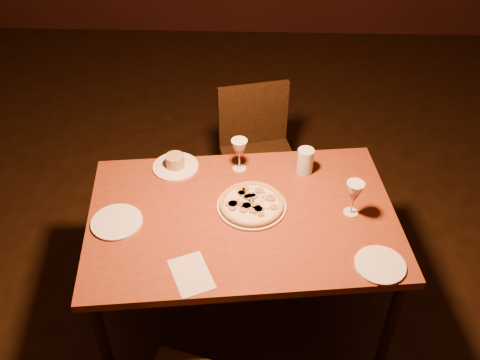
{
  "coord_description": "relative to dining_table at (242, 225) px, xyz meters",
  "views": [
    {
      "loc": [
        -0.03,
        -1.62,
        2.39
      ],
      "look_at": [
        -0.09,
        0.13,
        0.89
      ],
      "focal_mm": 40.0,
      "sensor_mm": 36.0,
      "label": 1
    }
  ],
  "objects": [
    {
      "name": "water_tumbler",
      "position": [
        0.29,
        0.31,
        0.13
      ],
      "size": [
        0.08,
        0.08,
        0.13
      ],
      "primitive_type": "cylinder",
      "color": "silver",
      "rests_on": "dining_table"
    },
    {
      "name": "floor",
      "position": [
        0.08,
        -0.08,
        -0.67
      ],
      "size": [
        7.0,
        7.0,
        0.0
      ],
      "primitive_type": "plane",
      "color": "black",
      "rests_on": "ground"
    },
    {
      "name": "wine_glass_right",
      "position": [
        0.48,
        0.03,
        0.15
      ],
      "size": [
        0.08,
        0.08,
        0.17
      ],
      "primitive_type": null,
      "color": "#A95746",
      "rests_on": "dining_table"
    },
    {
      "name": "pizza_plate",
      "position": [
        0.04,
        0.05,
        0.08
      ],
      "size": [
        0.31,
        0.31,
        0.03
      ],
      "color": "white",
      "rests_on": "dining_table"
    },
    {
      "name": "wine_glass_far",
      "position": [
        -0.02,
        0.32,
        0.15
      ],
      "size": [
        0.08,
        0.08,
        0.17
      ],
      "primitive_type": null,
      "color": "#A95746",
      "rests_on": "dining_table"
    },
    {
      "name": "menu_card",
      "position": [
        -0.19,
        -0.34,
        0.07
      ],
      "size": [
        0.21,
        0.25,
        0.0
      ],
      "primitive_type": "cube",
      "rotation": [
        0.0,
        0.0,
        0.42
      ],
      "color": "beige",
      "rests_on": "dining_table"
    },
    {
      "name": "side_plate_left",
      "position": [
        -0.55,
        -0.07,
        0.07
      ],
      "size": [
        0.22,
        0.22,
        0.01
      ],
      "primitive_type": "cylinder",
      "color": "white",
      "rests_on": "dining_table"
    },
    {
      "name": "chair_far",
      "position": [
        0.07,
        0.8,
        -0.18
      ],
      "size": [
        0.5,
        0.5,
        0.86
      ],
      "rotation": [
        0.0,
        0.0,
        0.25
      ],
      "color": "black",
      "rests_on": "floor"
    },
    {
      "name": "dining_table",
      "position": [
        0.0,
        0.0,
        0.0
      ],
      "size": [
        1.46,
        1.03,
        0.73
      ],
      "rotation": [
        0.0,
        0.0,
        0.12
      ],
      "color": "#913A1E",
      "rests_on": "floor"
    },
    {
      "name": "side_plate_near",
      "position": [
        0.56,
        -0.27,
        0.07
      ],
      "size": [
        0.21,
        0.21,
        0.01
      ],
      "primitive_type": "cylinder",
      "color": "white",
      "rests_on": "dining_table"
    },
    {
      "name": "ramekin_saucer",
      "position": [
        -0.34,
        0.32,
        0.09
      ],
      "size": [
        0.22,
        0.22,
        0.07
      ],
      "color": "white",
      "rests_on": "dining_table"
    }
  ]
}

